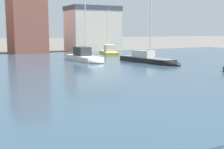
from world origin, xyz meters
TOP-DOWN VIEW (x-y plane):
  - harbor_water at (0.00, 28.66)m, footprint 89.23×42.17m
  - sailboat_white at (8.65, 34.70)m, footprint 2.47×7.53m
  - sailboat_black at (14.48, 29.49)m, footprint 3.03×9.13m
  - sailboat_yellow at (16.37, 43.80)m, footprint 3.81×7.44m
  - townhouse_end_terrace at (5.51, 52.58)m, footprint 5.47×7.92m
  - townhouse_corner_house at (17.22, 51.87)m, footprint 9.08×6.41m

SIDE VIEW (x-z plane):
  - harbor_water at x=0.00m, z-range 0.00..0.25m
  - sailboat_yellow at x=16.37m, z-range -3.05..4.12m
  - sailboat_black at x=14.48m, z-range -3.85..4.96m
  - sailboat_white at x=8.65m, z-range -3.86..5.11m
  - townhouse_corner_house at x=17.22m, z-range 0.01..8.21m
  - townhouse_end_terrace at x=5.51m, z-range 0.01..11.52m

